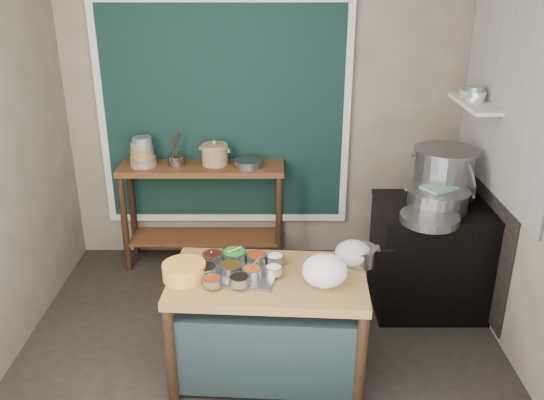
{
  "coord_description": "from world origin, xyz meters",
  "views": [
    {
      "loc": [
        0.08,
        -3.5,
        2.6
      ],
      "look_at": [
        0.07,
        0.25,
        1.05
      ],
      "focal_mm": 38.0,
      "sensor_mm": 36.0,
      "label": 1
    }
  ],
  "objects_px": {
    "stock_pot": "(444,173)",
    "back_counter": "(204,215)",
    "ceramic_crock": "(215,156)",
    "steamer": "(438,199)",
    "condiment_tray": "(239,272)",
    "saucepan": "(360,255)",
    "stove_block": "(432,258)",
    "prep_table": "(268,325)",
    "utensil_cup": "(177,160)",
    "yellow_basin": "(184,271)"
  },
  "relations": [
    {
      "from": "stock_pot",
      "to": "back_counter",
      "type": "bearing_deg",
      "value": 164.55
    },
    {
      "from": "ceramic_crock",
      "to": "steamer",
      "type": "height_order",
      "value": "ceramic_crock"
    },
    {
      "from": "condiment_tray",
      "to": "stock_pot",
      "type": "height_order",
      "value": "stock_pot"
    },
    {
      "from": "back_counter",
      "to": "stock_pot",
      "type": "xyz_separation_m",
      "value": [
        1.97,
        -0.54,
        0.6
      ]
    },
    {
      "from": "condiment_tray",
      "to": "ceramic_crock",
      "type": "distance_m",
      "value": 1.63
    },
    {
      "from": "stock_pot",
      "to": "ceramic_crock",
      "type": "bearing_deg",
      "value": 162.86
    },
    {
      "from": "condiment_tray",
      "to": "stock_pot",
      "type": "distance_m",
      "value": 1.88
    },
    {
      "from": "saucepan",
      "to": "ceramic_crock",
      "type": "relative_size",
      "value": 0.91
    },
    {
      "from": "back_counter",
      "to": "stove_block",
      "type": "xyz_separation_m",
      "value": [
        1.9,
        -0.73,
        -0.05
      ]
    },
    {
      "from": "ceramic_crock",
      "to": "stock_pot",
      "type": "xyz_separation_m",
      "value": [
        1.85,
        -0.57,
        0.04
      ]
    },
    {
      "from": "back_counter",
      "to": "condiment_tray",
      "type": "relative_size",
      "value": 2.94
    },
    {
      "from": "condiment_tray",
      "to": "saucepan",
      "type": "relative_size",
      "value": 2.21
    },
    {
      "from": "condiment_tray",
      "to": "steamer",
      "type": "distance_m",
      "value": 1.66
    },
    {
      "from": "stove_block",
      "to": "steamer",
      "type": "height_order",
      "value": "steamer"
    },
    {
      "from": "back_counter",
      "to": "steamer",
      "type": "relative_size",
      "value": 3.02
    },
    {
      "from": "steamer",
      "to": "ceramic_crock",
      "type": "bearing_deg",
      "value": 155.15
    },
    {
      "from": "saucepan",
      "to": "prep_table",
      "type": "bearing_deg",
      "value": -175.74
    },
    {
      "from": "steamer",
      "to": "stock_pot",
      "type": "bearing_deg",
      "value": 67.69
    },
    {
      "from": "ceramic_crock",
      "to": "steamer",
      "type": "relative_size",
      "value": 0.51
    },
    {
      "from": "ceramic_crock",
      "to": "steamer",
      "type": "xyz_separation_m",
      "value": [
        1.75,
        -0.81,
        -0.07
      ]
    },
    {
      "from": "stove_block",
      "to": "steamer",
      "type": "bearing_deg",
      "value": -119.45
    },
    {
      "from": "stock_pot",
      "to": "utensil_cup",
      "type": "bearing_deg",
      "value": 165.92
    },
    {
      "from": "back_counter",
      "to": "steamer",
      "type": "bearing_deg",
      "value": -22.75
    },
    {
      "from": "saucepan",
      "to": "utensil_cup",
      "type": "relative_size",
      "value": 1.51
    },
    {
      "from": "saucepan",
      "to": "ceramic_crock",
      "type": "distance_m",
      "value": 1.82
    },
    {
      "from": "steamer",
      "to": "condiment_tray",
      "type": "bearing_deg",
      "value": -152.14
    },
    {
      "from": "yellow_basin",
      "to": "saucepan",
      "type": "height_order",
      "value": "saucepan"
    },
    {
      "from": "prep_table",
      "to": "stock_pot",
      "type": "distance_m",
      "value": 1.85
    },
    {
      "from": "yellow_basin",
      "to": "condiment_tray",
      "type": "bearing_deg",
      "value": 9.44
    },
    {
      "from": "prep_table",
      "to": "condiment_tray",
      "type": "bearing_deg",
      "value": 175.58
    },
    {
      "from": "saucepan",
      "to": "stove_block",
      "type": "bearing_deg",
      "value": 33.63
    },
    {
      "from": "utensil_cup",
      "to": "steamer",
      "type": "relative_size",
      "value": 0.31
    },
    {
      "from": "steamer",
      "to": "saucepan",
      "type": "bearing_deg",
      "value": -136.47
    },
    {
      "from": "back_counter",
      "to": "saucepan",
      "type": "xyz_separation_m",
      "value": [
        1.2,
        -1.42,
        0.34
      ]
    },
    {
      "from": "utensil_cup",
      "to": "ceramic_crock",
      "type": "xyz_separation_m",
      "value": [
        0.34,
        0.02,
        0.04
      ]
    },
    {
      "from": "prep_table",
      "to": "back_counter",
      "type": "distance_m",
      "value": 1.69
    },
    {
      "from": "prep_table",
      "to": "stove_block",
      "type": "relative_size",
      "value": 1.39
    },
    {
      "from": "saucepan",
      "to": "stock_pot",
      "type": "relative_size",
      "value": 0.44
    },
    {
      "from": "yellow_basin",
      "to": "ceramic_crock",
      "type": "relative_size",
      "value": 1.11
    },
    {
      "from": "prep_table",
      "to": "stock_pot",
      "type": "relative_size",
      "value": 2.49
    },
    {
      "from": "steamer",
      "to": "back_counter",
      "type": "bearing_deg",
      "value": 157.25
    },
    {
      "from": "stock_pot",
      "to": "steamer",
      "type": "xyz_separation_m",
      "value": [
        -0.1,
        -0.24,
        -0.12
      ]
    },
    {
      "from": "back_counter",
      "to": "stove_block",
      "type": "relative_size",
      "value": 1.61
    },
    {
      "from": "yellow_basin",
      "to": "utensil_cup",
      "type": "relative_size",
      "value": 1.85
    },
    {
      "from": "utensil_cup",
      "to": "stove_block",
      "type": "bearing_deg",
      "value": -19.13
    },
    {
      "from": "back_counter",
      "to": "condiment_tray",
      "type": "height_order",
      "value": "back_counter"
    },
    {
      "from": "stove_block",
      "to": "yellow_basin",
      "type": "xyz_separation_m",
      "value": [
        -1.83,
        -0.88,
        0.38
      ]
    },
    {
      "from": "yellow_basin",
      "to": "ceramic_crock",
      "type": "distance_m",
      "value": 1.65
    },
    {
      "from": "saucepan",
      "to": "utensil_cup",
      "type": "xyz_separation_m",
      "value": [
        -1.42,
        1.42,
        0.18
      ]
    },
    {
      "from": "saucepan",
      "to": "stock_pot",
      "type": "height_order",
      "value": "stock_pot"
    }
  ]
}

